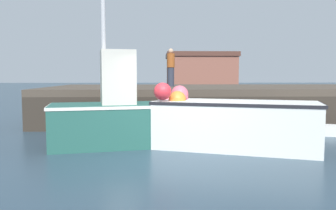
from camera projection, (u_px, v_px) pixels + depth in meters
ground at (179, 165)px, 7.56m from camera, size 120.00×160.00×0.10m
pier at (215, 93)px, 14.64m from camera, size 14.22×6.69×1.43m
fishing_boat_near_left at (107, 113)px, 9.27m from camera, size 3.18×2.09×5.71m
fishing_boat_near_right at (230, 122)px, 8.92m from camera, size 4.44×2.70×1.74m
rowboat at (321, 130)px, 11.09m from camera, size 2.12×1.28×0.35m
dockworker at (171, 67)px, 14.93m from camera, size 0.34×0.34×1.65m
warehouse at (200, 72)px, 39.75m from camera, size 7.81×6.91×4.47m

